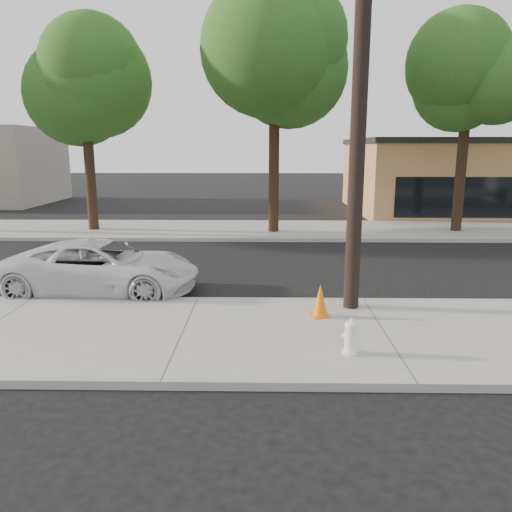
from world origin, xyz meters
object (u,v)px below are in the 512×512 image
police_cruiser (102,267)px  traffic_cone (320,301)px  utility_pole (359,100)px  fire_hydrant (351,337)px

police_cruiser → traffic_cone: police_cruiser is taller
utility_pole → traffic_cone: bearing=-139.7°
police_cruiser → fire_hydrant: size_ratio=8.13×
traffic_cone → police_cruiser: bearing=158.1°
utility_pole → traffic_cone: size_ratio=12.45×
fire_hydrant → traffic_cone: bearing=124.1°
utility_pole → police_cruiser: bearing=166.2°
fire_hydrant → utility_pole: bearing=105.1°
fire_hydrant → traffic_cone: size_ratio=0.85×
utility_pole → fire_hydrant: utility_pole is taller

